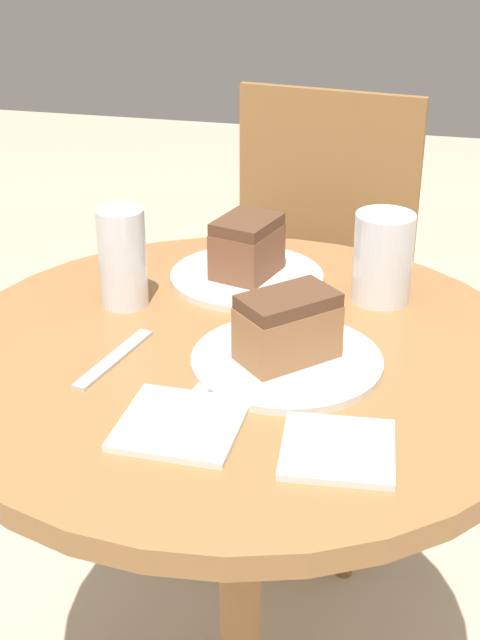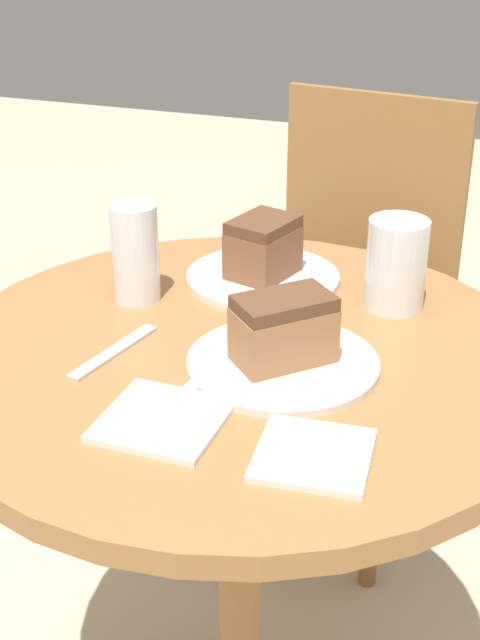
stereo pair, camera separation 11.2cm
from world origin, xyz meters
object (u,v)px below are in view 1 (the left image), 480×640
(plate_near, at_px, (287,361))
(cake_slice_near, at_px, (288,327))
(glass_water, at_px, (382,262))
(plate_far, at_px, (247,277))
(cake_slice_far, at_px, (247,247))
(glass_lemonade, at_px, (123,261))
(chair, at_px, (303,296))

(plate_near, height_order, cake_slice_near, cake_slice_near)
(glass_water, bearing_deg, plate_near, -113.45)
(plate_near, xyz_separation_m, plate_far, (-0.10, 0.24, 0.00))
(cake_slice_near, bearing_deg, cake_slice_far, 113.86)
(cake_slice_far, relative_size, glass_water, 0.91)
(cake_slice_far, bearing_deg, plate_near, -66.14)
(glass_lemonade, bearing_deg, cake_slice_far, 38.70)
(chair, relative_size, plate_far, 3.93)
(plate_far, bearing_deg, cake_slice_far, 0.00)
(chair, relative_size, plate_near, 3.77)
(plate_far, height_order, cake_slice_far, cake_slice_far)
(chair, bearing_deg, glass_lemonade, -94.21)
(plate_near, bearing_deg, cake_slice_far, 113.86)
(cake_slice_far, bearing_deg, plate_far, 180.00)
(chair, relative_size, glass_water, 7.03)
(plate_far, distance_m, cake_slice_near, 0.26)
(plate_far, height_order, glass_lemonade, glass_lemonade)
(plate_near, relative_size, plate_far, 1.04)
(plate_far, xyz_separation_m, cake_slice_near, (0.10, -0.24, 0.05))
(glass_water, bearing_deg, glass_lemonade, -164.23)
(plate_near, bearing_deg, chair, 97.62)
(plate_near, xyz_separation_m, glass_lemonade, (-0.25, 0.12, 0.06))
(chair, xyz_separation_m, cake_slice_near, (0.11, -0.80, 0.34))
(chair, distance_m, cake_slice_far, 0.65)
(plate_far, relative_size, cake_slice_near, 1.71)
(plate_near, bearing_deg, glass_lemonade, 154.95)
(glass_lemonade, bearing_deg, glass_water, 15.77)
(plate_far, xyz_separation_m, glass_water, (0.20, -0.02, 0.05))
(chair, height_order, plate_near, chair)
(chair, xyz_separation_m, plate_far, (0.00, -0.56, 0.29))
(glass_lemonade, bearing_deg, chair, 77.87)
(cake_slice_far, distance_m, glass_water, 0.20)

